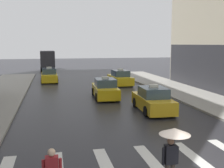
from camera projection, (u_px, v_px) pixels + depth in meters
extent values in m
cube|color=silver|center=(56.00, 167.00, 10.22)|extent=(0.50, 2.80, 0.01)
cube|color=silver|center=(105.00, 162.00, 10.60)|extent=(0.50, 2.80, 0.01)
cube|color=silver|center=(149.00, 158.00, 10.97)|extent=(0.50, 2.80, 0.01)
cube|color=silver|center=(191.00, 155.00, 11.35)|extent=(0.50, 2.80, 0.01)
cube|color=gold|center=(153.00, 103.00, 18.70)|extent=(1.97, 4.57, 0.84)
cube|color=#384C5B|center=(153.00, 92.00, 18.50)|extent=(1.68, 2.16, 0.64)
cube|color=silver|center=(154.00, 86.00, 18.44)|extent=(0.61, 0.26, 0.18)
cylinder|color=black|center=(135.00, 102.00, 19.90)|extent=(0.25, 0.67, 0.66)
cylinder|color=black|center=(158.00, 102.00, 20.20)|extent=(0.25, 0.67, 0.66)
cylinder|color=black|center=(146.00, 111.00, 17.27)|extent=(0.25, 0.67, 0.66)
cylinder|color=black|center=(172.00, 110.00, 17.57)|extent=(0.25, 0.67, 0.66)
cube|color=#F2EAB2|center=(135.00, 96.00, 20.80)|extent=(0.20, 0.05, 0.14)
cube|color=#F2EAB2|center=(151.00, 96.00, 21.02)|extent=(0.20, 0.05, 0.14)
cube|color=yellow|center=(105.00, 91.00, 23.30)|extent=(2.00, 4.58, 0.84)
cube|color=#384C5B|center=(105.00, 82.00, 23.09)|extent=(1.69, 2.17, 0.64)
cube|color=silver|center=(105.00, 78.00, 23.03)|extent=(0.61, 0.27, 0.18)
cylinder|color=black|center=(93.00, 91.00, 24.50)|extent=(0.25, 0.67, 0.66)
cylinder|color=black|center=(112.00, 91.00, 24.79)|extent=(0.25, 0.67, 0.66)
cylinder|color=black|center=(97.00, 97.00, 21.87)|extent=(0.25, 0.67, 0.66)
cylinder|color=black|center=(118.00, 96.00, 22.16)|extent=(0.25, 0.67, 0.66)
cube|color=#F2EAB2|center=(95.00, 87.00, 25.40)|extent=(0.20, 0.05, 0.14)
cube|color=#F2EAB2|center=(108.00, 86.00, 25.61)|extent=(0.20, 0.05, 0.14)
cube|color=yellow|center=(120.00, 80.00, 30.71)|extent=(2.01, 4.58, 0.84)
cube|color=#384C5B|center=(120.00, 73.00, 30.51)|extent=(1.70, 2.17, 0.64)
cube|color=silver|center=(120.00, 69.00, 30.45)|extent=(0.61, 0.27, 0.18)
cylinder|color=black|center=(110.00, 80.00, 31.81)|extent=(0.25, 0.67, 0.66)
cylinder|color=black|center=(124.00, 80.00, 32.25)|extent=(0.25, 0.67, 0.66)
cylinder|color=black|center=(116.00, 84.00, 29.23)|extent=(0.25, 0.67, 0.66)
cylinder|color=black|center=(131.00, 83.00, 29.67)|extent=(0.25, 0.67, 0.66)
cube|color=#F2EAB2|center=(109.00, 77.00, 32.71)|extent=(0.20, 0.05, 0.14)
cube|color=#F2EAB2|center=(120.00, 77.00, 33.03)|extent=(0.20, 0.05, 0.14)
cube|color=yellow|center=(49.00, 77.00, 33.07)|extent=(1.88, 4.53, 0.84)
cube|color=#384C5B|center=(49.00, 71.00, 32.86)|extent=(1.64, 2.13, 0.64)
cube|color=silver|center=(49.00, 68.00, 32.81)|extent=(0.60, 0.25, 0.18)
cylinder|color=black|center=(42.00, 78.00, 34.20)|extent=(0.23, 0.66, 0.66)
cylinder|color=black|center=(56.00, 78.00, 34.59)|extent=(0.23, 0.66, 0.66)
cylinder|color=black|center=(42.00, 81.00, 31.60)|extent=(0.23, 0.66, 0.66)
cylinder|color=black|center=(57.00, 80.00, 32.00)|extent=(0.23, 0.66, 0.66)
cube|color=#F2EAB2|center=(44.00, 75.00, 35.10)|extent=(0.20, 0.04, 0.14)
cube|color=#F2EAB2|center=(54.00, 75.00, 35.39)|extent=(0.20, 0.04, 0.14)
cube|color=#2D2D2D|center=(48.00, 67.00, 45.95)|extent=(1.98, 6.65, 0.40)
cube|color=silver|center=(47.00, 59.00, 48.94)|extent=(2.15, 1.86, 2.10)
cube|color=#384C5B|center=(47.00, 56.00, 49.77)|extent=(1.89, 0.09, 0.95)
cube|color=#2D2D33|center=(47.00, 59.00, 44.88)|extent=(2.33, 4.86, 2.50)
cylinder|color=black|center=(42.00, 67.00, 48.72)|extent=(0.30, 0.91, 0.90)
cylinder|color=black|center=(53.00, 67.00, 49.19)|extent=(0.30, 0.91, 0.90)
cylinder|color=black|center=(41.00, 69.00, 44.36)|extent=(0.30, 0.91, 0.90)
cylinder|color=black|center=(54.00, 69.00, 44.83)|extent=(0.30, 0.91, 0.90)
cube|color=black|center=(170.00, 154.00, 8.56)|extent=(0.36, 0.24, 0.60)
sphere|color=#9E7051|center=(171.00, 141.00, 8.50)|extent=(0.22, 0.22, 0.22)
cylinder|color=black|center=(163.00, 156.00, 8.51)|extent=(0.09, 0.09, 0.55)
cylinder|color=black|center=(177.00, 155.00, 8.61)|extent=(0.09, 0.09, 0.55)
cylinder|color=#4C4C4C|center=(174.00, 144.00, 8.54)|extent=(0.02, 0.02, 1.00)
cone|color=gray|center=(175.00, 131.00, 8.48)|extent=(0.96, 0.96, 0.20)
cube|color=maroon|center=(52.00, 167.00, 7.67)|extent=(0.36, 0.24, 0.60)
sphere|color=beige|center=(51.00, 152.00, 7.61)|extent=(0.22, 0.22, 0.22)
cylinder|color=maroon|center=(60.00, 168.00, 7.72)|extent=(0.09, 0.09, 0.55)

